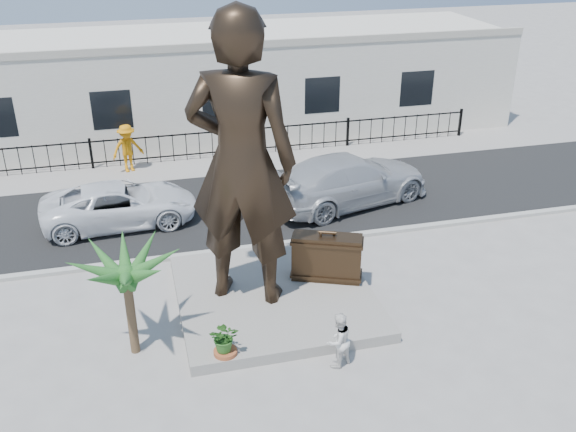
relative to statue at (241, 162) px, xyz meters
The scene contains 16 objects.
ground 4.60m from the statue, 52.10° to the right, with size 100.00×100.00×0.00m, color #9E9991.
street 7.67m from the statue, 78.64° to the left, with size 40.00×7.00×0.01m, color black.
curb 5.11m from the statue, 65.93° to the left, with size 40.00×0.25×0.12m, color #A5A399.
far_sidewalk 11.21m from the statue, 82.97° to the left, with size 40.00×2.50×0.02m, color #9E9991.
plinth 4.03m from the statue, 10.26° to the right, with size 5.20×5.20×0.30m, color gray.
fence 11.77m from the statue, 83.47° to the left, with size 22.00×0.10×1.20m, color black.
building 15.53m from the statue, 85.25° to the left, with size 28.00×7.00×4.40m, color silver.
statue is the anchor object (origin of this frame).
suitcase 3.92m from the statue, ahead, with size 1.91×0.61×1.34m, color #332315.
tourist 4.89m from the statue, 63.07° to the right, with size 0.69×0.54×1.42m, color white.
car_white 7.38m from the statue, 119.06° to the left, with size 2.36×5.13×1.42m, color white.
car_silver 7.94m from the statue, 48.46° to the left, with size 2.50×6.15×1.78m, color #AEB0B3.
worker 11.28m from the statue, 104.77° to the left, with size 1.26×0.72×1.95m, color orange.
palm_tree 5.29m from the statue, 154.66° to the right, with size 1.80×1.80×3.20m, color #245B21, non-canonical shape.
planter 4.71m from the statue, 111.39° to the right, with size 0.56×0.56×0.40m, color #994B28.
shrub 4.24m from the statue, 111.39° to the right, with size 0.69×0.59×0.76m, color #2A5E1E.
Camera 1 is at (-3.81, -12.89, 9.86)m, focal length 40.00 mm.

